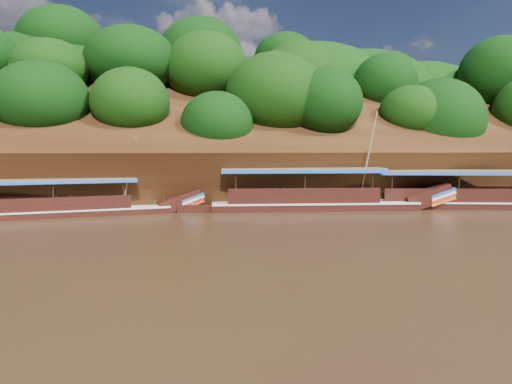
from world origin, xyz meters
TOP-DOWN VIEW (x-y plane):
  - ground at (0.00, 0.00)m, footprint 160.00×160.00m
  - riverbank at (-0.01, 22.73)m, footprint 120.00×30.06m
  - boat_0 at (13.44, 6.76)m, footprint 15.67×6.33m
  - boat_1 at (3.20, 8.27)m, footprint 16.05×4.47m
  - boat_2 at (-12.24, 8.71)m, footprint 14.27×3.93m
  - reeds at (-3.13, 9.37)m, footprint 49.55×1.99m

SIDE VIEW (x-z plane):
  - ground at x=0.00m, z-range 0.00..0.00m
  - boat_2 at x=-12.24m, z-range -2.05..3.06m
  - boat_0 at x=13.44m, z-range -2.21..3.36m
  - boat_1 at x=3.20m, z-range -2.80..4.05m
  - reeds at x=-3.13m, z-range -0.07..1.74m
  - riverbank at x=-0.01m, z-range -7.81..11.59m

